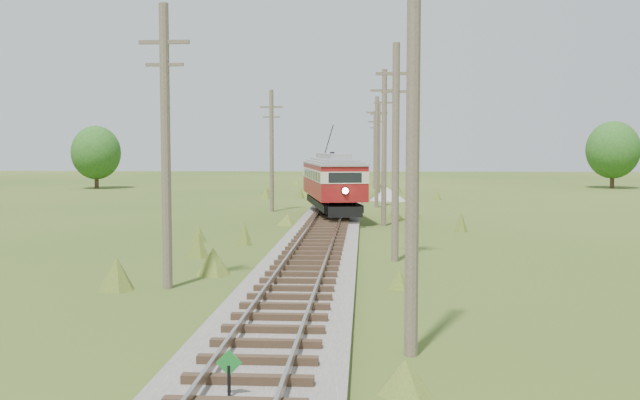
# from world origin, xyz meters

# --- Properties ---
(railbed_main) EXTENTS (3.60, 96.00, 0.57)m
(railbed_main) POSITION_xyz_m (0.00, 34.00, 0.19)
(railbed_main) COLOR #605B54
(railbed_main) RESTS_ON ground
(switch_marker) EXTENTS (0.45, 0.06, 1.08)m
(switch_marker) POSITION_xyz_m (-0.20, 1.50, 0.63)
(switch_marker) COLOR black
(switch_marker) RESTS_ON ground
(streetcar) EXTENTS (4.73, 12.04, 5.44)m
(streetcar) POSITION_xyz_m (0.00, 35.54, 2.55)
(streetcar) COLOR black
(streetcar) RESTS_ON ground
(gondola) EXTENTS (2.41, 7.40, 2.46)m
(gondola) POSITION_xyz_m (0.00, 56.68, 1.89)
(gondola) COLOR black
(gondola) RESTS_ON ground
(gravel_pile) EXTENTS (3.13, 3.32, 1.14)m
(gravel_pile) POSITION_xyz_m (4.17, 51.37, 0.53)
(gravel_pile) COLOR gray
(gravel_pile) RESTS_ON ground
(utility_pole_r_1) EXTENTS (0.30, 0.30, 8.80)m
(utility_pole_r_1) POSITION_xyz_m (3.10, 5.00, 4.40)
(utility_pole_r_1) COLOR brown
(utility_pole_r_1) RESTS_ON ground
(utility_pole_r_2) EXTENTS (1.60, 0.30, 8.60)m
(utility_pole_r_2) POSITION_xyz_m (3.30, 18.00, 4.42)
(utility_pole_r_2) COLOR brown
(utility_pole_r_2) RESTS_ON ground
(utility_pole_r_3) EXTENTS (1.60, 0.30, 9.00)m
(utility_pole_r_3) POSITION_xyz_m (3.20, 31.00, 4.63)
(utility_pole_r_3) COLOR brown
(utility_pole_r_3) RESTS_ON ground
(utility_pole_r_4) EXTENTS (1.60, 0.30, 8.40)m
(utility_pole_r_4) POSITION_xyz_m (3.00, 44.00, 4.32)
(utility_pole_r_4) COLOR brown
(utility_pole_r_4) RESTS_ON ground
(utility_pole_r_5) EXTENTS (1.60, 0.30, 8.90)m
(utility_pole_r_5) POSITION_xyz_m (3.40, 57.00, 4.58)
(utility_pole_r_5) COLOR brown
(utility_pole_r_5) RESTS_ON ground
(utility_pole_r_6) EXTENTS (1.60, 0.30, 8.70)m
(utility_pole_r_6) POSITION_xyz_m (3.20, 70.00, 4.47)
(utility_pole_r_6) COLOR brown
(utility_pole_r_6) RESTS_ON ground
(utility_pole_l_a) EXTENTS (1.60, 0.30, 9.00)m
(utility_pole_l_a) POSITION_xyz_m (-4.20, 12.00, 4.63)
(utility_pole_l_a) COLOR brown
(utility_pole_l_a) RESTS_ON ground
(utility_pole_l_b) EXTENTS (1.60, 0.30, 8.60)m
(utility_pole_l_b) POSITION_xyz_m (-4.50, 40.00, 4.42)
(utility_pole_l_b) COLOR brown
(utility_pole_l_b) RESTS_ON ground
(tree_mid_a) EXTENTS (5.46, 5.46, 7.03)m
(tree_mid_a) POSITION_xyz_m (-28.00, 68.00, 4.02)
(tree_mid_a) COLOR #38281C
(tree_mid_a) RESTS_ON ground
(tree_mid_b) EXTENTS (5.88, 5.88, 7.57)m
(tree_mid_b) POSITION_xyz_m (30.00, 72.00, 4.33)
(tree_mid_b) COLOR #38281C
(tree_mid_b) RESTS_ON ground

